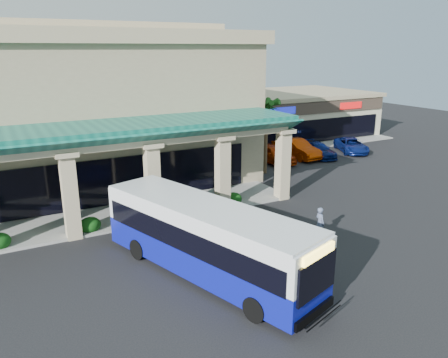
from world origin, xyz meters
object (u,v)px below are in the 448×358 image
car_silver (273,154)px  transit_bus (206,241)px  car_white (296,149)px  car_red (318,150)px  pedestrian (320,223)px  car_gray (351,145)px

car_silver → transit_bus: bearing=-139.0°
car_white → car_red: bearing=-23.6°
transit_bus → car_white: size_ratio=2.24×
transit_bus → car_silver: bearing=29.3°
pedestrian → car_white: pedestrian is taller
car_white → car_red: car_white is taller
transit_bus → car_silver: size_ratio=2.42×
pedestrian → car_gray: bearing=-43.9°
car_white → car_red: size_ratio=1.15×
transit_bus → car_white: (16.87, 15.63, -0.77)m
transit_bus → car_gray: bearing=14.9°
transit_bus → car_silver: transit_bus is taller
pedestrian → car_white: (9.89, 15.01, -0.01)m
car_gray → car_white: bearing=-161.9°
car_silver → car_gray: (9.11, -0.19, -0.14)m
transit_bus → car_gray: transit_bus is taller
pedestrian → car_red: (11.87, 14.30, -0.21)m
transit_bus → car_red: size_ratio=2.58×
car_white → car_gray: 6.17m
pedestrian → car_red: bearing=-35.3°
pedestrian → car_white: size_ratio=0.33×
pedestrian → car_silver: (6.90, 14.49, -0.05)m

